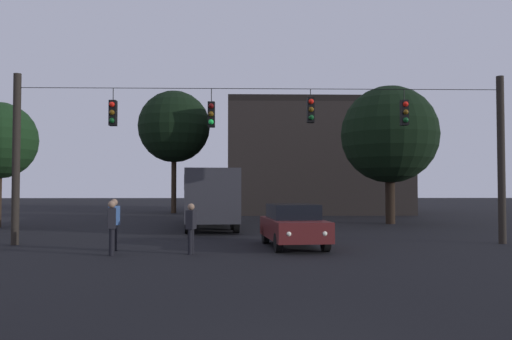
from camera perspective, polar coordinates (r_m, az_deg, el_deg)
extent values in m
plane|color=black|center=(30.99, -0.14, -5.87)|extent=(168.00, 168.00, 0.00)
cylinder|color=black|center=(21.34, -24.64, 1.12)|extent=(0.28, 0.28, 6.36)
cylinder|color=black|center=(21.91, 25.12, 1.05)|extent=(0.28, 0.28, 6.36)
cylinder|color=black|center=(19.95, 0.59, 8.84)|extent=(18.20, 0.02, 0.02)
cylinder|color=black|center=(20.48, -15.27, 7.94)|extent=(0.03, 0.03, 0.46)
cube|color=black|center=(20.37, -15.29, 5.99)|extent=(0.26, 0.32, 0.95)
sphere|color=red|center=(20.24, -15.41, 6.90)|extent=(0.20, 0.20, 0.20)
sphere|color=#5B3D0C|center=(20.19, -15.41, 6.06)|extent=(0.20, 0.20, 0.20)
sphere|color=#0C4219|center=(20.16, -15.42, 5.21)|extent=(0.20, 0.20, 0.20)
cylinder|color=black|center=(19.92, -4.87, 8.09)|extent=(0.03, 0.03, 0.50)
cube|color=black|center=(19.81, -4.88, 6.02)|extent=(0.26, 0.32, 0.95)
sphere|color=#510A0A|center=(19.68, -4.91, 6.96)|extent=(0.20, 0.20, 0.20)
sphere|color=#5B3D0C|center=(19.63, -4.91, 6.10)|extent=(0.20, 0.20, 0.20)
sphere|color=#1EE04C|center=(19.59, -4.91, 5.23)|extent=(0.20, 0.20, 0.20)
cylinder|color=black|center=(20.06, 5.95, 8.28)|extent=(0.03, 0.03, 0.32)
cube|color=black|center=(19.96, 5.96, 6.49)|extent=(0.26, 0.32, 0.95)
sphere|color=red|center=(19.83, 6.02, 7.43)|extent=(0.20, 0.20, 0.20)
sphere|color=#5B3D0C|center=(19.78, 6.03, 6.57)|extent=(0.20, 0.20, 0.20)
sphere|color=#0C4219|center=(19.74, 6.03, 5.71)|extent=(0.20, 0.20, 0.20)
cylinder|color=black|center=(20.81, 15.82, 7.86)|extent=(0.03, 0.03, 0.40)
cube|color=black|center=(20.70, 15.83, 6.01)|extent=(0.26, 0.32, 0.95)
sphere|color=red|center=(20.58, 15.98, 6.91)|extent=(0.20, 0.20, 0.20)
sphere|color=#5B3D0C|center=(20.53, 15.98, 6.08)|extent=(0.20, 0.20, 0.20)
sphere|color=#0C4219|center=(20.49, 15.99, 5.25)|extent=(0.20, 0.20, 0.20)
cube|color=#2D2D33|center=(28.61, -4.95, -2.68)|extent=(3.36, 11.16, 2.50)
cube|color=black|center=(28.61, -4.94, -1.46)|extent=(3.35, 10.51, 0.70)
cylinder|color=black|center=(32.60, -7.03, -4.79)|extent=(0.36, 1.02, 1.00)
cylinder|color=black|center=(32.64, -3.12, -4.80)|extent=(0.36, 1.02, 1.00)
cylinder|color=black|center=(26.45, -7.29, -5.43)|extent=(0.36, 1.02, 1.00)
cylinder|color=black|center=(26.49, -2.46, -5.44)|extent=(0.36, 1.02, 1.00)
cylinder|color=black|center=(24.48, -7.40, -5.71)|extent=(0.36, 1.02, 1.00)
cylinder|color=black|center=(24.52, -2.18, -5.72)|extent=(0.36, 1.02, 1.00)
cube|color=beige|center=(31.90, -5.05, -1.51)|extent=(2.62, 1.00, 0.56)
cube|color=beige|center=(25.86, -4.84, -1.40)|extent=(2.62, 1.00, 0.56)
cube|color=#511919|center=(18.68, 4.09, -6.38)|extent=(2.24, 4.46, 0.68)
cube|color=black|center=(18.79, 3.99, -4.52)|extent=(1.82, 2.47, 0.52)
cylinder|color=black|center=(17.51, 7.58, -7.77)|extent=(0.29, 0.66, 0.64)
cylinder|color=black|center=(17.18, 2.43, -7.90)|extent=(0.29, 0.66, 0.64)
cylinder|color=black|center=(20.26, 5.49, -7.00)|extent=(0.29, 0.66, 0.64)
cylinder|color=black|center=(19.97, 1.04, -7.08)|extent=(0.29, 0.66, 0.64)
sphere|color=white|center=(16.77, 7.47, -6.86)|extent=(0.18, 0.18, 0.18)
sphere|color=white|center=(16.52, 3.57, -6.95)|extent=(0.18, 0.18, 0.18)
cylinder|color=black|center=(16.78, -7.19, -7.76)|extent=(0.14, 0.14, 0.79)
cylinder|color=black|center=(16.93, -6.99, -7.71)|extent=(0.14, 0.14, 0.79)
cube|color=black|center=(16.80, -7.08, -5.38)|extent=(0.33, 0.41, 0.60)
sphere|color=#8C6B51|center=(16.78, -7.07, -4.00)|extent=(0.21, 0.21, 0.21)
cylinder|color=black|center=(18.27, -15.08, -7.14)|extent=(0.14, 0.14, 0.86)
cylinder|color=black|center=(18.14, -15.34, -7.18)|extent=(0.14, 0.14, 0.86)
cube|color=#2D4C7F|center=(18.15, -15.19, -4.80)|extent=(0.34, 0.41, 0.64)
sphere|color=#8C6B51|center=(18.13, -15.17, -3.42)|extent=(0.23, 0.23, 0.23)
cylinder|color=black|center=(17.06, -15.47, -7.53)|extent=(0.14, 0.14, 0.84)
cylinder|color=black|center=(16.90, -15.44, -7.59)|extent=(0.14, 0.14, 0.84)
cube|color=black|center=(16.92, -15.43, -5.08)|extent=(0.33, 0.41, 0.63)
sphere|color=#8C6B51|center=(16.90, -15.42, -3.63)|extent=(0.23, 0.23, 0.23)
cube|color=black|center=(46.54, 6.13, 0.84)|extent=(14.52, 12.67, 8.79)
cube|color=black|center=(47.00, 6.10, 6.50)|extent=(14.52, 12.67, 0.50)
cylinder|color=black|center=(31.93, 14.39, -2.76)|extent=(0.56, 0.56, 3.27)
sphere|color=black|center=(32.09, 14.33, 3.77)|extent=(5.75, 5.75, 5.75)
cylinder|color=#2D2116|center=(44.90, -8.93, -1.33)|extent=(0.43, 0.43, 5.21)
sphere|color=black|center=(45.20, -8.90, 4.69)|extent=(6.09, 6.09, 6.09)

